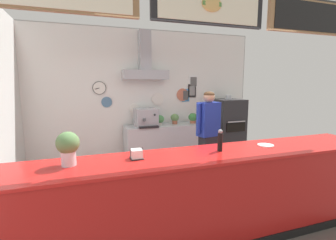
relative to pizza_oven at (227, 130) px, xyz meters
The scene contains 14 objects.
ground_plane 2.87m from the pizza_oven, 131.86° to the right, with size 6.19×6.19×0.00m, color #514C47.
back_wall_assembly 2.08m from the pizza_oven, 169.17° to the left, with size 5.15×3.05×2.99m.
service_counter 3.19m from the pizza_oven, 125.54° to the right, with size 4.53×0.75×1.04m.
back_prep_counter 1.46m from the pizza_oven, behind, with size 1.97×0.58×0.91m.
pizza_oven is the anchor object (origin of this frame).
shop_worker 1.67m from the pizza_oven, 134.39° to the right, with size 0.53×0.31×1.69m.
espresso_machine 2.01m from the pizza_oven, behind, with size 0.46×0.50×0.38m.
potted_oregano 0.92m from the pizza_oven, behind, with size 0.21×0.21×0.23m.
potted_sage 1.69m from the pizza_oven, behind, with size 0.20×0.20×0.22m.
potted_basil 1.33m from the pizza_oven, behind, with size 0.19×0.19×0.23m.
napkin_holder 3.73m from the pizza_oven, 137.43° to the right, with size 0.14×0.13×0.12m.
basil_vase 4.26m from the pizza_oven, 143.60° to the right, with size 0.22×0.22×0.34m.
pepper_grinder 3.12m from the pizza_oven, 124.40° to the right, with size 0.06×0.06×0.26m.
condiment_plate 2.75m from the pizza_oven, 112.72° to the right, with size 0.20×0.20×0.01m.
Camera 1 is at (-1.42, -2.99, 1.84)m, focal length 26.75 mm.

